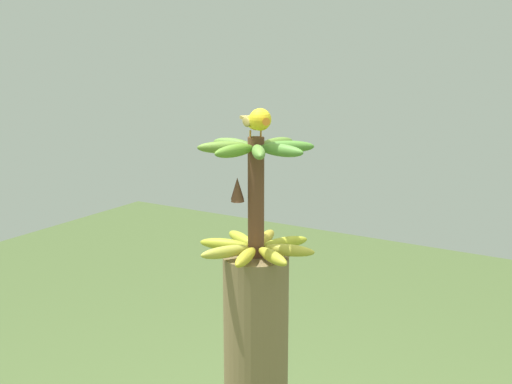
{
  "coord_description": "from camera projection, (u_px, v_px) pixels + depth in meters",
  "views": [
    {
      "loc": [
        -1.48,
        -0.9,
        1.71
      ],
      "look_at": [
        0.0,
        0.0,
        1.32
      ],
      "focal_mm": 46.03,
      "sensor_mm": 36.0,
      "label": 1
    }
  ],
  "objects": [
    {
      "name": "banana_bunch",
      "position": [
        255.0,
        198.0,
        1.78
      ],
      "size": [
        0.33,
        0.33,
        0.33
      ],
      "color": "brown",
      "rests_on": "banana_tree"
    },
    {
      "name": "perched_bird",
      "position": [
        257.0,
        121.0,
        1.72
      ],
      "size": [
        0.16,
        0.17,
        0.08
      ],
      "color": "#C68933",
      "rests_on": "banana_bunch"
    }
  ]
}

